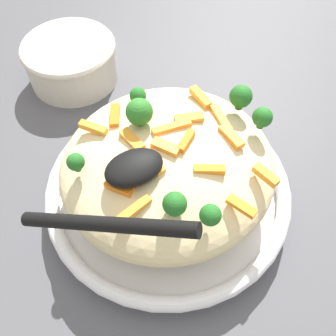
% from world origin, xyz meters
% --- Properties ---
extents(ground_plane, '(2.40, 2.40, 0.00)m').
position_xyz_m(ground_plane, '(0.00, 0.00, 0.00)').
color(ground_plane, '#4C4C51').
extents(serving_bowl, '(0.28, 0.28, 0.04)m').
position_xyz_m(serving_bowl, '(0.00, 0.00, 0.02)').
color(serving_bowl, silver).
rests_on(serving_bowl, ground_plane).
extents(pasta_mound, '(0.23, 0.22, 0.07)m').
position_xyz_m(pasta_mound, '(0.00, 0.00, 0.07)').
color(pasta_mound, beige).
rests_on(pasta_mound, serving_bowl).
extents(carrot_piece_0, '(0.04, 0.01, 0.01)m').
position_xyz_m(carrot_piece_0, '(-0.01, -0.02, 0.11)').
color(carrot_piece_0, orange).
rests_on(carrot_piece_0, pasta_mound).
extents(carrot_piece_1, '(0.02, 0.03, 0.01)m').
position_xyz_m(carrot_piece_1, '(0.01, 0.01, 0.11)').
color(carrot_piece_1, orange).
rests_on(carrot_piece_1, pasta_mound).
extents(carrot_piece_2, '(0.03, 0.02, 0.01)m').
position_xyz_m(carrot_piece_2, '(-0.02, 0.04, 0.11)').
color(carrot_piece_2, orange).
rests_on(carrot_piece_2, pasta_mound).
extents(carrot_piece_3, '(0.03, 0.02, 0.01)m').
position_xyz_m(carrot_piece_3, '(-0.02, 0.01, 0.11)').
color(carrot_piece_3, orange).
rests_on(carrot_piece_3, pasta_mound).
extents(carrot_piece_4, '(0.01, 0.03, 0.01)m').
position_xyz_m(carrot_piece_4, '(-0.06, -0.04, 0.10)').
color(carrot_piece_4, orange).
rests_on(carrot_piece_4, pasta_mound).
extents(carrot_piece_5, '(0.03, 0.02, 0.01)m').
position_xyz_m(carrot_piece_5, '(-0.03, -0.02, 0.11)').
color(carrot_piece_5, orange).
rests_on(carrot_piece_5, pasta_mound).
extents(carrot_piece_6, '(0.02, 0.03, 0.01)m').
position_xyz_m(carrot_piece_6, '(0.06, 0.02, 0.10)').
color(carrot_piece_6, orange).
rests_on(carrot_piece_6, pasta_mound).
extents(carrot_piece_7, '(0.01, 0.03, 0.01)m').
position_xyz_m(carrot_piece_7, '(-0.06, 0.07, 0.10)').
color(carrot_piece_7, orange).
rests_on(carrot_piece_7, pasta_mound).
extents(carrot_piece_8, '(0.02, 0.03, 0.01)m').
position_xyz_m(carrot_piece_8, '(0.03, -0.02, 0.11)').
color(carrot_piece_8, orange).
rests_on(carrot_piece_8, pasta_mound).
extents(carrot_piece_9, '(0.01, 0.03, 0.01)m').
position_xyz_m(carrot_piece_9, '(-0.06, 0.02, 0.10)').
color(carrot_piece_9, orange).
rests_on(carrot_piece_9, pasta_mound).
extents(carrot_piece_10, '(0.04, 0.02, 0.01)m').
position_xyz_m(carrot_piece_10, '(0.06, 0.05, 0.10)').
color(carrot_piece_10, orange).
rests_on(carrot_piece_10, pasta_mound).
extents(carrot_piece_11, '(0.02, 0.03, 0.01)m').
position_xyz_m(carrot_piece_11, '(0.03, -0.06, 0.10)').
color(carrot_piece_11, orange).
rests_on(carrot_piece_11, pasta_mound).
extents(carrot_piece_12, '(0.02, 0.03, 0.01)m').
position_xyz_m(carrot_piece_12, '(0.06, -0.06, 0.10)').
color(carrot_piece_12, orange).
rests_on(carrot_piece_12, pasta_mound).
extents(carrot_piece_13, '(0.02, 0.03, 0.01)m').
position_xyz_m(carrot_piece_13, '(-0.03, 0.09, 0.10)').
color(carrot_piece_13, orange).
rests_on(carrot_piece_13, pasta_mound).
extents(carrot_piece_14, '(0.01, 0.04, 0.01)m').
position_xyz_m(carrot_piece_14, '(-0.07, -0.01, 0.10)').
color(carrot_piece_14, orange).
rests_on(carrot_piece_14, pasta_mound).
extents(carrot_piece_15, '(0.01, 0.03, 0.01)m').
position_xyz_m(carrot_piece_15, '(0.02, 0.01, 0.11)').
color(carrot_piece_15, orange).
rests_on(carrot_piece_15, pasta_mound).
extents(broccoli_floret_0, '(0.03, 0.03, 0.03)m').
position_xyz_m(broccoli_floret_0, '(0.01, -0.04, 0.12)').
color(broccoli_floret_0, '#296820').
rests_on(broccoli_floret_0, pasta_mound).
extents(broccoli_floret_1, '(0.02, 0.02, 0.02)m').
position_xyz_m(broccoli_floret_1, '(0.01, 0.09, 0.11)').
color(broccoli_floret_1, '#205B1C').
rests_on(broccoli_floret_1, pasta_mound).
extents(broccoli_floret_2, '(0.02, 0.02, 0.02)m').
position_xyz_m(broccoli_floret_2, '(0.09, -0.02, 0.11)').
color(broccoli_floret_2, '#205B1C').
rests_on(broccoli_floret_2, pasta_mound).
extents(broccoli_floret_3, '(0.02, 0.02, 0.02)m').
position_xyz_m(broccoli_floret_3, '(-0.10, 0.02, 0.11)').
color(broccoli_floret_3, '#205B1C').
rests_on(broccoli_floret_3, pasta_mound).
extents(broccoli_floret_4, '(0.02, 0.02, 0.03)m').
position_xyz_m(broccoli_floret_4, '(-0.09, -0.01, 0.12)').
color(broccoli_floret_4, '#205B1C').
rests_on(broccoli_floret_4, pasta_mound).
extents(broccoli_floret_5, '(0.02, 0.02, 0.02)m').
position_xyz_m(broccoli_floret_5, '(0.03, 0.07, 0.11)').
color(broccoli_floret_5, '#205B1C').
rests_on(broccoli_floret_5, pasta_mound).
extents(broccoli_floret_6, '(0.02, 0.02, 0.02)m').
position_xyz_m(broccoli_floret_6, '(0.00, -0.07, 0.11)').
color(broccoli_floret_6, '#205B1C').
rests_on(broccoli_floret_6, pasta_mound).
extents(serving_spoon, '(0.13, 0.13, 0.07)m').
position_xyz_m(serving_spoon, '(0.06, 0.03, 0.12)').
color(serving_spoon, black).
rests_on(serving_spoon, pasta_mound).
extents(companion_bowl, '(0.14, 0.14, 0.06)m').
position_xyz_m(companion_bowl, '(0.03, -0.26, 0.04)').
color(companion_bowl, beige).
rests_on(companion_bowl, ground_plane).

